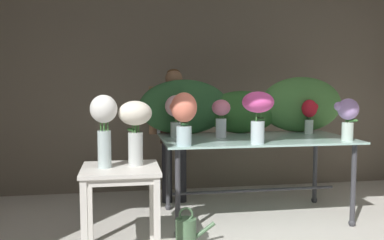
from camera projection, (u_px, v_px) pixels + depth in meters
ground_plane at (232, 228)px, 4.06m from camera, size 7.62×7.62×0.00m
wall_back at (202, 79)px, 5.51m from camera, size 5.86×0.12×2.90m
display_table_glass at (255, 149)px, 4.31m from camera, size 1.93×1.02×0.85m
side_table_white at (121, 180)px, 3.39m from camera, size 0.63×0.59×0.73m
florist at (174, 121)px, 4.84m from camera, size 0.58×0.24×1.57m
foliage_backdrop at (251, 107)px, 4.67m from camera, size 2.34×0.30×0.63m
vase_crimson_tulips at (310, 113)px, 4.60m from camera, size 0.19×0.17×0.38m
vase_fuchsia_carnations at (258, 109)px, 3.85m from camera, size 0.29×0.29×0.49m
vase_blush_dahlias at (176, 111)px, 4.32m from camera, size 0.23×0.23×0.44m
vase_rosy_lilies at (221, 115)px, 4.30m from camera, size 0.19×0.19×0.39m
vase_coral_ranunculus at (184, 114)px, 3.72m from camera, size 0.25×0.23×0.48m
vase_lilac_stock at (348, 115)px, 4.06m from camera, size 0.24×0.20×0.41m
vase_white_roses_tall at (104, 122)px, 3.33m from camera, size 0.22×0.22×0.59m
vase_cream_lisianthus_tall at (135, 123)px, 3.43m from camera, size 0.28×0.28×0.54m
watering_can at (187, 232)px, 3.61m from camera, size 0.35×0.18×0.34m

